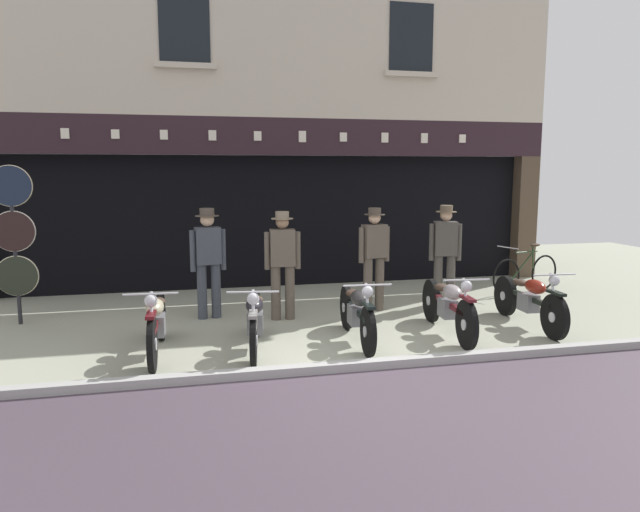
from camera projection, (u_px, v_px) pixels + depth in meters
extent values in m
cube|color=#9C9E89|center=(281.00, 291.00, 11.66)|extent=(23.22, 10.00, 0.08)
cube|color=#A2A19E|center=(351.00, 369.00, 6.92)|extent=(23.22, 0.16, 0.18)
cube|color=black|center=(264.00, 214.00, 13.68)|extent=(10.32, 4.00, 2.60)
cube|color=#4C3D2D|center=(524.00, 217.00, 12.86)|extent=(0.44, 0.36, 2.60)
cube|color=black|center=(276.00, 214.00, 11.98)|extent=(9.87, 0.03, 2.18)
cube|color=black|center=(279.00, 137.00, 11.35)|extent=(11.22, 0.24, 0.70)
cube|color=silver|center=(65.00, 133.00, 10.35)|extent=(0.14, 0.03, 0.18)
cube|color=silver|center=(115.00, 134.00, 10.54)|extent=(0.14, 0.03, 0.16)
cube|color=silver|center=(164.00, 135.00, 10.73)|extent=(0.14, 0.03, 0.17)
cube|color=silver|center=(212.00, 135.00, 10.93)|extent=(0.14, 0.03, 0.19)
cube|color=silver|center=(258.00, 136.00, 11.12)|extent=(0.14, 0.03, 0.17)
cube|color=silver|center=(302.00, 137.00, 11.32)|extent=(0.14, 0.03, 0.21)
cube|color=silver|center=(343.00, 137.00, 11.50)|extent=(0.14, 0.03, 0.17)
cube|color=silver|center=(385.00, 138.00, 11.69)|extent=(0.14, 0.03, 0.19)
cube|color=silver|center=(424.00, 138.00, 11.88)|extent=(0.14, 0.03, 0.19)
cube|color=silver|center=(462.00, 139.00, 12.07)|extent=(0.14, 0.03, 0.17)
cube|color=beige|center=(277.00, 33.00, 11.15)|extent=(11.22, 0.40, 3.15)
cube|color=black|center=(184.00, 25.00, 10.56)|extent=(0.90, 0.02, 1.30)
cube|color=beige|center=(186.00, 65.00, 10.62)|extent=(1.10, 0.12, 0.10)
cube|color=black|center=(411.00, 37.00, 11.54)|extent=(0.90, 0.02, 1.30)
cube|color=beige|center=(411.00, 74.00, 11.60)|extent=(1.10, 0.12, 0.10)
cylinder|color=black|center=(152.00, 344.00, 6.81)|extent=(0.10, 0.66, 0.66)
cylinder|color=silver|center=(152.00, 344.00, 6.81)|extent=(0.11, 0.15, 0.14)
cylinder|color=black|center=(161.00, 316.00, 8.12)|extent=(0.11, 0.66, 0.66)
cylinder|color=silver|center=(161.00, 316.00, 8.12)|extent=(0.12, 0.15, 0.14)
cube|color=#561418|center=(157.00, 320.00, 7.45)|extent=(0.12, 1.24, 0.07)
cube|color=slate|center=(157.00, 325.00, 7.46)|extent=(0.21, 0.33, 0.26)
ellipsoid|color=tan|center=(155.00, 307.00, 7.26)|extent=(0.24, 0.47, 0.20)
ellipsoid|color=#38281E|center=(158.00, 302.00, 7.66)|extent=(0.21, 0.31, 0.10)
cube|color=#561418|center=(151.00, 315.00, 6.76)|extent=(0.12, 0.36, 0.04)
sphere|color=silver|center=(151.00, 301.00, 6.80)|extent=(0.15, 0.15, 0.15)
cylinder|color=silver|center=(151.00, 294.00, 6.79)|extent=(0.62, 0.05, 0.02)
cylinder|color=silver|center=(151.00, 319.00, 6.81)|extent=(0.05, 0.27, 0.61)
cylinder|color=black|center=(253.00, 341.00, 7.04)|extent=(0.16, 0.61, 0.61)
cylinder|color=silver|center=(253.00, 341.00, 7.04)|extent=(0.12, 0.15, 0.13)
cylinder|color=black|center=(257.00, 314.00, 8.34)|extent=(0.17, 0.61, 0.61)
cylinder|color=silver|center=(257.00, 314.00, 8.34)|extent=(0.13, 0.15, 0.13)
cube|color=gray|center=(255.00, 317.00, 7.67)|extent=(0.26, 1.21, 0.07)
cube|color=slate|center=(255.00, 323.00, 7.68)|extent=(0.25, 0.35, 0.26)
ellipsoid|color=black|center=(254.00, 305.00, 7.49)|extent=(0.29, 0.49, 0.20)
ellipsoid|color=#38281E|center=(255.00, 300.00, 7.88)|extent=(0.24, 0.33, 0.10)
cube|color=gray|center=(253.00, 314.00, 6.99)|extent=(0.15, 0.37, 0.04)
sphere|color=silver|center=(253.00, 299.00, 7.02)|extent=(0.15, 0.15, 0.15)
cylinder|color=silver|center=(253.00, 292.00, 7.01)|extent=(0.62, 0.12, 0.02)
cylinder|color=silver|center=(253.00, 316.00, 7.03)|extent=(0.07, 0.23, 0.62)
cylinder|color=black|center=(368.00, 332.00, 7.39)|extent=(0.12, 0.64, 0.63)
cylinder|color=silver|center=(368.00, 332.00, 7.39)|extent=(0.11, 0.15, 0.14)
cylinder|color=black|center=(347.00, 307.00, 8.69)|extent=(0.13, 0.64, 0.63)
cylinder|color=silver|center=(347.00, 307.00, 8.69)|extent=(0.12, 0.15, 0.14)
cube|color=black|center=(357.00, 310.00, 8.02)|extent=(0.16, 1.23, 0.07)
cube|color=slate|center=(357.00, 315.00, 8.03)|extent=(0.22, 0.33, 0.26)
ellipsoid|color=#2B2A2A|center=(359.00, 298.00, 7.84)|extent=(0.25, 0.47, 0.20)
ellipsoid|color=#38281E|center=(353.00, 293.00, 8.23)|extent=(0.22, 0.31, 0.10)
cube|color=black|center=(368.00, 305.00, 7.34)|extent=(0.13, 0.37, 0.04)
sphere|color=silver|center=(367.00, 291.00, 7.37)|extent=(0.15, 0.15, 0.15)
cylinder|color=silver|center=(368.00, 285.00, 7.36)|extent=(0.62, 0.07, 0.02)
cylinder|color=silver|center=(368.00, 308.00, 7.38)|extent=(0.05, 0.26, 0.61)
cylinder|color=black|center=(467.00, 325.00, 7.67)|extent=(0.13, 0.66, 0.66)
cylinder|color=silver|center=(467.00, 325.00, 7.67)|extent=(0.11, 0.15, 0.14)
cylinder|color=black|center=(431.00, 301.00, 9.09)|extent=(0.14, 0.66, 0.66)
cylinder|color=silver|center=(431.00, 301.00, 9.09)|extent=(0.12, 0.15, 0.14)
cube|color=#53181E|center=(448.00, 303.00, 8.36)|extent=(0.20, 1.33, 0.07)
cube|color=slate|center=(448.00, 308.00, 8.37)|extent=(0.23, 0.34, 0.26)
ellipsoid|color=gray|center=(453.00, 292.00, 8.16)|extent=(0.26, 0.48, 0.20)
ellipsoid|color=#38281E|center=(442.00, 287.00, 8.59)|extent=(0.23, 0.32, 0.10)
cube|color=#53181E|center=(468.00, 298.00, 7.62)|extent=(0.13, 0.37, 0.04)
sphere|color=silver|center=(466.00, 286.00, 7.66)|extent=(0.15, 0.15, 0.15)
cylinder|color=silver|center=(467.00, 280.00, 7.65)|extent=(0.62, 0.08, 0.02)
cylinder|color=silver|center=(466.00, 302.00, 7.67)|extent=(0.06, 0.29, 0.60)
cylinder|color=black|center=(555.00, 317.00, 8.10)|extent=(0.11, 0.64, 0.64)
cylinder|color=silver|center=(555.00, 317.00, 8.10)|extent=(0.11, 0.15, 0.14)
cylinder|color=black|center=(505.00, 296.00, 9.48)|extent=(0.12, 0.64, 0.64)
cylinder|color=silver|center=(505.00, 296.00, 9.48)|extent=(0.12, 0.15, 0.14)
cube|color=black|center=(529.00, 298.00, 8.77)|extent=(0.14, 1.30, 0.07)
cube|color=slate|center=(528.00, 302.00, 8.78)|extent=(0.22, 0.33, 0.26)
ellipsoid|color=maroon|center=(535.00, 287.00, 8.58)|extent=(0.25, 0.47, 0.20)
ellipsoid|color=#38281E|center=(521.00, 283.00, 8.99)|extent=(0.22, 0.31, 0.10)
cube|color=black|center=(556.00, 293.00, 8.05)|extent=(0.12, 0.37, 0.04)
sphere|color=silver|center=(554.00, 280.00, 8.09)|extent=(0.15, 0.15, 0.15)
cylinder|color=silver|center=(555.00, 275.00, 8.08)|extent=(0.62, 0.06, 0.02)
cylinder|color=silver|center=(554.00, 296.00, 8.10)|extent=(0.05, 0.29, 0.60)
cylinder|color=#3D424C|center=(216.00, 290.00, 9.32)|extent=(0.15, 0.15, 0.88)
cylinder|color=#3D424C|center=(202.00, 291.00, 9.24)|extent=(0.15, 0.15, 0.88)
cube|color=#3D424C|center=(208.00, 246.00, 9.18)|extent=(0.41, 0.28, 0.58)
cube|color=silver|center=(206.00, 240.00, 9.27)|extent=(0.14, 0.04, 0.32)
cube|color=black|center=(206.00, 241.00, 9.29)|extent=(0.05, 0.02, 0.30)
cylinder|color=#3D424C|center=(223.00, 249.00, 9.28)|extent=(0.09, 0.09, 0.64)
cylinder|color=#3D424C|center=(193.00, 251.00, 9.10)|extent=(0.09, 0.09, 0.64)
sphere|color=beige|center=(207.00, 220.00, 9.12)|extent=(0.21, 0.21, 0.21)
cylinder|color=#4C4238|center=(207.00, 216.00, 9.11)|extent=(0.36, 0.36, 0.01)
cylinder|color=#4C4238|center=(207.00, 212.00, 9.10)|extent=(0.22, 0.22, 0.12)
cylinder|color=brown|center=(290.00, 292.00, 9.22)|extent=(0.15, 0.15, 0.87)
cylinder|color=brown|center=(276.00, 292.00, 9.19)|extent=(0.15, 0.15, 0.87)
cube|color=brown|center=(282.00, 248.00, 9.10)|extent=(0.40, 0.25, 0.57)
cube|color=silver|center=(282.00, 242.00, 9.20)|extent=(0.14, 0.03, 0.32)
cube|color=brown|center=(282.00, 243.00, 9.22)|extent=(0.05, 0.02, 0.30)
cylinder|color=brown|center=(298.00, 250.00, 9.14)|extent=(0.09, 0.09, 0.58)
cylinder|color=brown|center=(267.00, 251.00, 9.07)|extent=(0.09, 0.09, 0.58)
sphere|color=#9E7A5B|center=(282.00, 222.00, 9.05)|extent=(0.20, 0.20, 0.20)
cylinder|color=#7F705B|center=(282.00, 219.00, 9.04)|extent=(0.34, 0.34, 0.01)
cylinder|color=#7F705B|center=(282.00, 215.00, 9.03)|extent=(0.21, 0.21, 0.11)
cylinder|color=brown|center=(379.00, 283.00, 9.81)|extent=(0.15, 0.15, 0.91)
cylinder|color=brown|center=(368.00, 284.00, 9.72)|extent=(0.15, 0.15, 0.91)
cube|color=brown|center=(374.00, 241.00, 9.66)|extent=(0.41, 0.29, 0.54)
cube|color=silver|center=(371.00, 236.00, 9.76)|extent=(0.14, 0.05, 0.30)
cube|color=brown|center=(370.00, 237.00, 9.77)|extent=(0.05, 0.02, 0.28)
cylinder|color=brown|center=(387.00, 244.00, 9.77)|extent=(0.09, 0.09, 0.58)
cylinder|color=brown|center=(362.00, 245.00, 9.58)|extent=(0.09, 0.09, 0.58)
sphere|color=beige|center=(375.00, 218.00, 9.61)|extent=(0.20, 0.20, 0.20)
cylinder|color=#4C4238|center=(375.00, 215.00, 9.60)|extent=(0.34, 0.34, 0.01)
cylinder|color=#4C4238|center=(375.00, 211.00, 9.59)|extent=(0.21, 0.21, 0.11)
cylinder|color=#47423D|center=(451.00, 279.00, 10.28)|extent=(0.15, 0.15, 0.87)
cylinder|color=#47423D|center=(438.00, 279.00, 10.28)|extent=(0.15, 0.15, 0.87)
cube|color=#47423D|center=(445.00, 239.00, 10.18)|extent=(0.42, 0.30, 0.59)
cube|color=white|center=(444.00, 234.00, 10.28)|extent=(0.14, 0.05, 0.33)
cube|color=maroon|center=(444.00, 234.00, 10.30)|extent=(0.05, 0.02, 0.31)
cylinder|color=#47423D|center=(459.00, 242.00, 10.19)|extent=(0.09, 0.09, 0.63)
cylinder|color=#47423D|center=(432.00, 242.00, 10.19)|extent=(0.09, 0.09, 0.63)
sphere|color=tan|center=(446.00, 215.00, 10.12)|extent=(0.20, 0.20, 0.20)
cylinder|color=brown|center=(446.00, 212.00, 10.11)|extent=(0.35, 0.35, 0.01)
cylinder|color=brown|center=(446.00, 209.00, 10.10)|extent=(0.21, 0.21, 0.11)
cylinder|color=#232328|center=(15.00, 249.00, 8.81)|extent=(0.06, 0.06, 2.29)
cylinder|color=#192338|center=(10.00, 186.00, 8.66)|extent=(0.59, 0.03, 0.59)
torus|color=beige|center=(10.00, 186.00, 8.67)|extent=(0.61, 0.04, 0.61)
cylinder|color=black|center=(13.00, 231.00, 8.75)|extent=(0.59, 0.03, 0.59)
torus|color=silver|center=(14.00, 231.00, 8.77)|extent=(0.61, 0.04, 0.61)
cylinder|color=#23281E|center=(17.00, 276.00, 8.85)|extent=(0.59, 0.03, 0.59)
torus|color=beige|center=(17.00, 276.00, 8.86)|extent=(0.61, 0.04, 0.61)
cube|color=silver|center=(349.00, 198.00, 12.13)|extent=(0.82, 0.02, 1.03)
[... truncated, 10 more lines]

